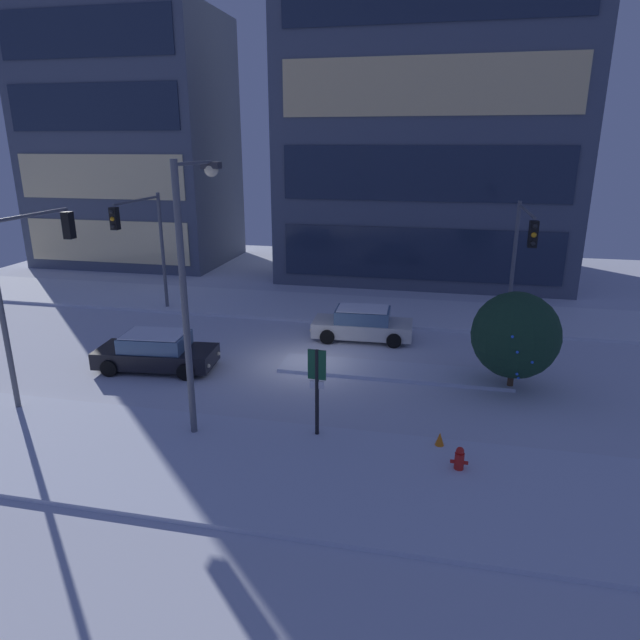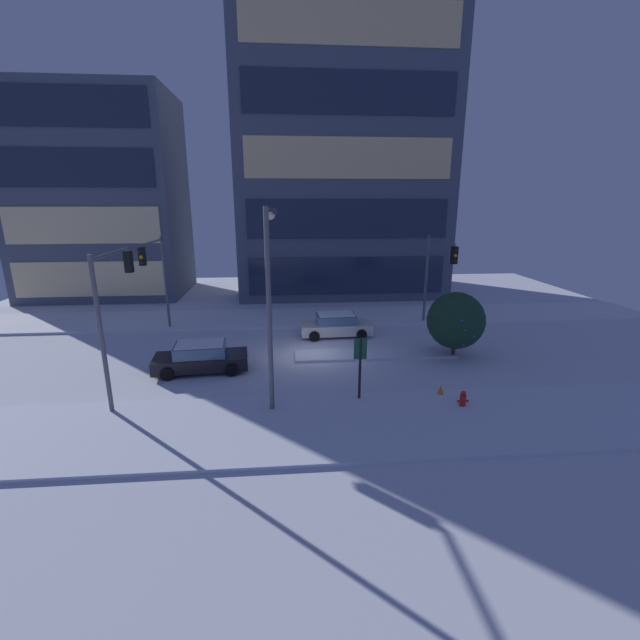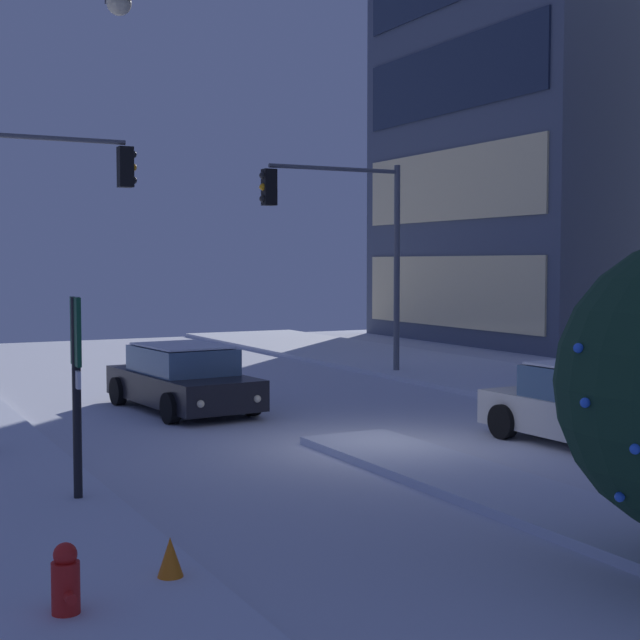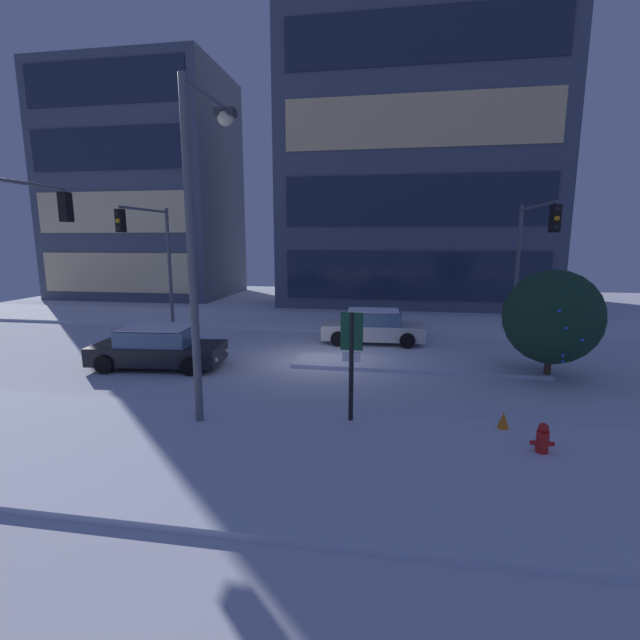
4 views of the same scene
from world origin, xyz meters
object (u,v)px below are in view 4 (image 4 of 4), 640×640
car_far (373,327)px  street_lamp_arched (202,211)px  construction_cone (503,423)px  decorated_tree_median (552,317)px  traffic_light_corner_far_left (151,245)px  fire_hydrant (542,441)px  parking_info_sign (351,354)px  car_near (158,348)px  traffic_light_corner_far_right (531,246)px  traffic_light_corner_near_left (15,243)px

car_far → street_lamp_arched: 11.04m
construction_cone → decorated_tree_median: bearing=62.9°
car_far → traffic_light_corner_far_left: (-11.10, 0.90, 3.64)m
street_lamp_arched → fire_hydrant: bearing=-95.5°
parking_info_sign → decorated_tree_median: (6.18, 4.99, 0.24)m
car_near → traffic_light_corner_far_left: (-3.55, 6.15, 3.64)m
car_far → parking_info_sign: (-0.10, -9.30, 1.14)m
parking_info_sign → fire_hydrant: bearing=-100.9°
traffic_light_corner_far_left → construction_cone: 18.28m
traffic_light_corner_far_left → parking_info_sign: (11.00, -10.20, -2.50)m
car_near → street_lamp_arched: (3.73, -4.03, 4.60)m
car_far → traffic_light_corner_far_right: 7.61m
construction_cone → car_near: bearing=160.4°
car_far → street_lamp_arched: size_ratio=0.57×
car_near → construction_cone: 11.82m
car_far → parking_info_sign: parking_info_sign is taller
car_near → parking_info_sign: parking_info_sign is taller
traffic_light_corner_far_left → fire_hydrant: 19.34m
car_near → traffic_light_corner_near_left: traffic_light_corner_near_left is taller
traffic_light_corner_far_right → street_lamp_arched: size_ratio=0.75×
traffic_light_corner_far_right → parking_info_sign: traffic_light_corner_far_right is taller
traffic_light_corner_far_right → parking_info_sign: (-6.75, -9.99, -2.49)m
traffic_light_corner_far_right → traffic_light_corner_far_left: size_ratio=0.99×
car_near → fire_hydrant: bearing=-28.8°
traffic_light_corner_far_right → construction_cone: 11.12m
car_far → traffic_light_corner_near_left: 13.65m
construction_cone → fire_hydrant: bearing=-65.6°
car_far → decorated_tree_median: 7.59m
fire_hydrant → decorated_tree_median: 6.59m
car_far → traffic_light_corner_near_left: (-10.39, -7.99, 3.81)m
traffic_light_corner_far_left → construction_cone: traffic_light_corner_far_left is taller
street_lamp_arched → traffic_light_corner_far_left: bearing=37.8°
parking_info_sign → traffic_light_corner_far_right: bearing=-30.7°
street_lamp_arched → construction_cone: size_ratio=15.00×
traffic_light_corner_near_left → fire_hydrant: bearing=-99.3°
traffic_light_corner_far_left → construction_cone: size_ratio=11.31×
car_far → decorated_tree_median: (6.09, -4.31, 1.38)m
fire_hydrant → construction_cone: fire_hydrant is taller
traffic_light_corner_far_left → car_far: bearing=85.3°
car_far → parking_info_sign: bearing=87.3°
decorated_tree_median → parking_info_sign: bearing=-141.1°
traffic_light_corner_near_left → construction_cone: traffic_light_corner_near_left is taller
traffic_light_corner_near_left → traffic_light_corner_far_left: (-0.71, 8.89, -0.17)m
car_near → car_far: size_ratio=1.05×
traffic_light_corner_near_left → decorated_tree_median: traffic_light_corner_near_left is taller
traffic_light_corner_far_right → traffic_light_corner_far_left: (-17.75, 0.21, 0.01)m
car_near → traffic_light_corner_far_right: (14.20, 5.94, 3.63)m
car_far → fire_hydrant: size_ratio=5.86×
fire_hydrant → decorated_tree_median: size_ratio=0.22×
fire_hydrant → construction_cone: size_ratio=1.45×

